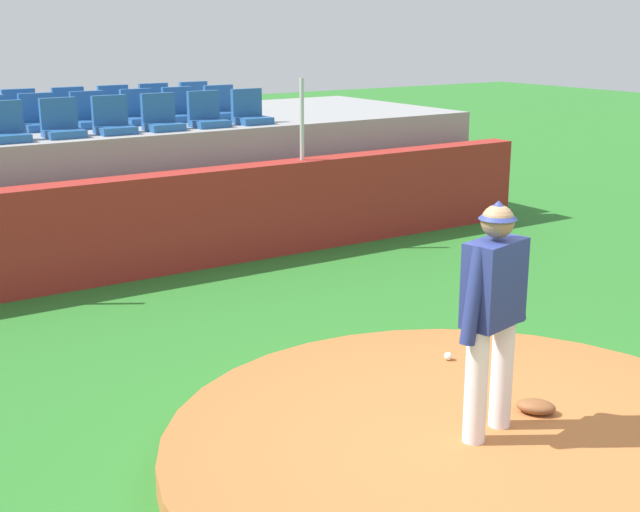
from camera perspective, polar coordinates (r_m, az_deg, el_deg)
name	(u,v)px	position (r m, az deg, el deg)	size (l,w,h in m)	color
ground_plane	(479,466)	(6.73, 10.31, -13.31)	(60.00, 60.00, 0.00)	#2B7328
pitchers_mound	(480,452)	(6.67, 10.36, -12.46)	(4.68, 4.68, 0.22)	#AF6331
pitcher	(493,302)	(6.33, 11.23, -2.97)	(0.79, 0.36, 1.75)	white
baseball	(448,356)	(7.97, 8.35, -6.48)	(0.07, 0.07, 0.07)	white
fielding_glove	(536,407)	(7.08, 13.90, -9.50)	(0.30, 0.20, 0.11)	brown
brick_barrier	(150,225)	(11.38, -11.03, 1.98)	(12.39, 0.40, 1.28)	#A02822
fence_post_right	(302,119)	(12.23, -1.19, 8.90)	(0.06, 0.06, 1.13)	silver
bleacher_platform	(84,180)	(13.61, -15.10, 4.77)	(11.90, 3.83, 1.70)	gray
stadium_chair_1	(6,129)	(11.74, -19.78, 7.80)	(0.48, 0.44, 0.50)	#25589A
stadium_chair_2	(62,125)	(11.97, -16.49, 8.19)	(0.48, 0.44, 0.50)	#25589A
stadium_chair_3	(113,122)	(12.18, -13.35, 8.52)	(0.48, 0.44, 0.50)	#25589A
stadium_chair_4	(161,119)	(12.42, -10.30, 8.80)	(0.48, 0.44, 0.50)	#25589A
stadium_chair_5	(207,116)	(12.73, -7.38, 9.06)	(0.48, 0.44, 0.50)	#25589A
stadium_chair_6	(250,113)	(13.05, -4.58, 9.29)	(0.48, 0.44, 0.50)	#25589A
stadium_chair_9	(40,119)	(12.82, -17.82, 8.51)	(0.48, 0.44, 0.50)	#25589A
stadium_chair_10	(90,116)	(12.99, -14.75, 8.81)	(0.48, 0.44, 0.50)	#25589A
stadium_chair_11	(139,113)	(13.26, -11.69, 9.11)	(0.48, 0.44, 0.50)	#25589A
stadium_chair_12	(181,110)	(13.52, -9.08, 9.35)	(0.48, 0.44, 0.50)	#25589A
stadium_chair_13	(222,108)	(13.83, -6.42, 9.57)	(0.48, 0.44, 0.50)	#25589A
stadium_chair_16	(22,113)	(13.68, -18.87, 8.80)	(0.48, 0.44, 0.50)	#25589A
stadium_chair_17	(71,111)	(13.85, -15.90, 9.10)	(0.48, 0.44, 0.50)	#25589A
stadium_chair_18	(116,108)	(14.08, -13.15, 9.37)	(0.48, 0.44, 0.50)	#25589A
stadium_chair_19	(157,106)	(14.37, -10.60, 9.61)	(0.48, 0.44, 0.50)	#25589A
stadium_chair_20	(197,103)	(14.66, -8.05, 9.83)	(0.48, 0.44, 0.50)	#25589A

